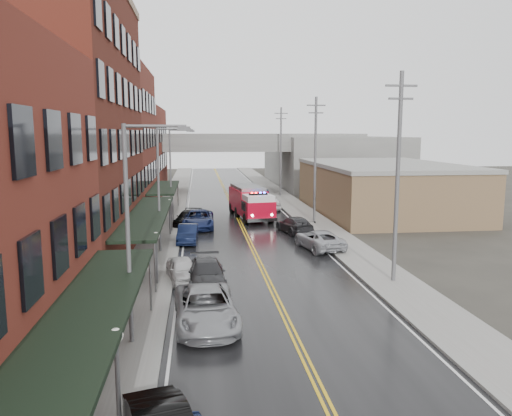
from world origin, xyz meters
TOP-DOWN VIEW (x-y plane):
  - road at (0.00, 30.00)m, footprint 11.00×160.00m
  - sidewalk_left at (-7.30, 30.00)m, footprint 3.00×160.00m
  - sidewalk_right at (7.30, 30.00)m, footprint 3.00×160.00m
  - curb_left at (-5.65, 30.00)m, footprint 0.30×160.00m
  - curb_right at (5.65, 30.00)m, footprint 0.30×160.00m
  - brick_building_b at (-13.30, 23.00)m, footprint 9.00×20.00m
  - brick_building_c at (-13.30, 40.50)m, footprint 9.00×15.00m
  - brick_building_far at (-13.30, 58.00)m, footprint 9.00×20.00m
  - tan_building at (16.00, 40.00)m, footprint 14.00×22.00m
  - right_far_block at (18.00, 70.00)m, footprint 18.00×30.00m
  - awning_0 at (-7.49, 4.00)m, footprint 2.60×16.00m
  - awning_1 at (-7.49, 23.00)m, footprint 2.60×18.00m
  - awning_2 at (-7.49, 40.50)m, footprint 2.60×13.00m
  - globe_lamp_0 at (-6.40, 2.00)m, footprint 0.44×0.44m
  - globe_lamp_1 at (-6.40, 16.00)m, footprint 0.44×0.44m
  - globe_lamp_2 at (-6.40, 30.00)m, footprint 0.44×0.44m
  - street_lamp_0 at (-6.55, 8.00)m, footprint 2.64×0.22m
  - street_lamp_1 at (-6.55, 24.00)m, footprint 2.64×0.22m
  - street_lamp_2 at (-6.55, 40.00)m, footprint 2.64×0.22m
  - utility_pole_0 at (7.20, 15.00)m, footprint 1.80×0.24m
  - utility_pole_1 at (7.20, 35.00)m, footprint 1.80×0.24m
  - utility_pole_2 at (7.20, 55.00)m, footprint 1.80×0.24m
  - overpass at (0.00, 62.00)m, footprint 40.00×10.00m
  - fire_truck at (1.28, 37.77)m, footprint 4.48×9.12m
  - parked_car_left_2 at (-3.73, 9.77)m, footprint 3.08×6.08m
  - parked_car_left_3 at (-3.60, 15.63)m, footprint 2.22×5.13m
  - parked_car_left_4 at (-4.99, 16.80)m, footprint 2.36×4.25m
  - parked_car_left_5 at (-4.88, 27.20)m, footprint 1.71×4.39m
  - parked_car_left_6 at (-4.02, 33.20)m, footprint 2.90×6.05m
  - parked_car_left_7 at (-5.00, 34.80)m, footprint 3.01×5.06m
  - parked_car_right_0 at (4.96, 23.85)m, footprint 3.32×5.59m
  - parked_car_right_1 at (4.30, 30.05)m, footprint 2.98×5.27m
  - parked_car_right_2 at (4.25, 43.40)m, footprint 1.78×4.43m
  - parked_car_right_3 at (3.60, 49.65)m, footprint 2.28×5.24m

SIDE VIEW (x-z plane):
  - road at x=0.00m, z-range 0.00..0.02m
  - sidewalk_left at x=-7.30m, z-range 0.00..0.15m
  - sidewalk_right at x=7.30m, z-range 0.00..0.15m
  - curb_left at x=-5.65m, z-range 0.00..0.15m
  - curb_right at x=5.65m, z-range 0.00..0.15m
  - parked_car_left_4 at x=-4.99m, z-range 0.00..1.37m
  - parked_car_left_7 at x=-5.00m, z-range 0.00..1.37m
  - parked_car_left_5 at x=-4.88m, z-range 0.00..1.42m
  - parked_car_right_1 at x=4.30m, z-range 0.00..1.44m
  - parked_car_right_0 at x=4.96m, z-range 0.00..1.46m
  - parked_car_left_3 at x=-3.60m, z-range 0.00..1.47m
  - parked_car_right_2 at x=4.25m, z-range 0.00..1.51m
  - parked_car_left_2 at x=-3.73m, z-range 0.00..1.65m
  - parked_car_left_6 at x=-4.02m, z-range 0.00..1.66m
  - parked_car_right_3 at x=3.60m, z-range 0.00..1.68m
  - fire_truck at x=1.28m, z-range 0.13..3.35m
  - globe_lamp_0 at x=-6.40m, z-range 0.75..3.87m
  - globe_lamp_1 at x=-6.40m, z-range 0.75..3.87m
  - globe_lamp_2 at x=-6.40m, z-range 0.75..3.87m
  - tan_building at x=16.00m, z-range 0.00..5.00m
  - awning_2 at x=-7.49m, z-range 1.44..4.53m
  - awning_0 at x=-7.49m, z-range 1.44..4.53m
  - awning_1 at x=-7.49m, z-range 1.44..4.53m
  - right_far_block at x=18.00m, z-range 0.00..8.00m
  - street_lamp_0 at x=-6.55m, z-range 0.69..9.69m
  - street_lamp_1 at x=-6.55m, z-range 0.69..9.69m
  - street_lamp_2 at x=-6.55m, z-range 0.69..9.69m
  - overpass at x=0.00m, z-range 2.24..9.74m
  - brick_building_far at x=-13.30m, z-range 0.00..12.00m
  - utility_pole_0 at x=7.20m, z-range 0.31..12.31m
  - utility_pole_1 at x=7.20m, z-range 0.31..12.31m
  - utility_pole_2 at x=7.20m, z-range 0.31..12.31m
  - brick_building_c at x=-13.30m, z-range 0.00..15.00m
  - brick_building_b at x=-13.30m, z-range 0.00..18.00m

